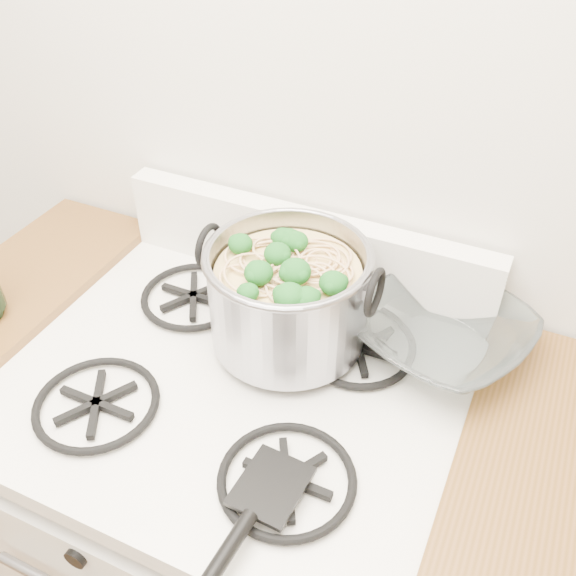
# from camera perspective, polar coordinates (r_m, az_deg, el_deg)

# --- Properties ---
(gas_range) EXTENTS (0.76, 0.66, 0.92)m
(gas_range) POSITION_cam_1_polar(r_m,az_deg,el_deg) (1.48, -3.91, -20.48)
(gas_range) COLOR white
(gas_range) RESTS_ON ground
(counter_left) EXTENTS (0.25, 0.65, 0.92)m
(counter_left) POSITION_cam_1_polar(r_m,az_deg,el_deg) (1.67, -19.75, -12.58)
(counter_left) COLOR silver
(counter_left) RESTS_ON ground
(stock_pot) EXTENTS (0.31, 0.28, 0.19)m
(stock_pot) POSITION_cam_1_polar(r_m,az_deg,el_deg) (1.09, -0.00, -0.74)
(stock_pot) COLOR gray
(stock_pot) RESTS_ON gas_range
(spatula) EXTENTS (0.31, 0.33, 0.02)m
(spatula) POSITION_cam_1_polar(r_m,az_deg,el_deg) (0.93, -1.53, -16.94)
(spatula) COLOR black
(spatula) RESTS_ON gas_range
(glass_bowl) EXTENTS (0.15, 0.15, 0.03)m
(glass_bowl) POSITION_cam_1_polar(r_m,az_deg,el_deg) (1.15, 13.29, -4.65)
(glass_bowl) COLOR white
(glass_bowl) RESTS_ON gas_range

